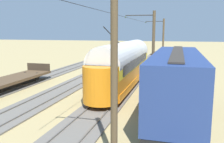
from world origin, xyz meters
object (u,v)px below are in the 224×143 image
object	(u,v)px
flatcar_far_siding	(7,81)
switch_stand	(187,63)
coach_adjacent	(176,80)
vintage_streetcar	(124,63)
catenary_pole_mid_near	(152,48)
catenary_pole_mid_far	(112,72)
catenary_pole_foreground	(163,42)

from	to	relation	value
flatcar_far_siding	switch_stand	size ratio (longest dim) A/B	9.04
coach_adjacent	flatcar_far_siding	xyz separation A→B (m)	(14.97, -2.22, -1.30)
vintage_streetcar	catenary_pole_mid_near	size ratio (longest dim) A/B	2.40
vintage_streetcar	switch_stand	size ratio (longest dim) A/B	14.02
catenary_pole_mid_far	switch_stand	bearing A→B (deg)	-97.49
flatcar_far_siding	vintage_streetcar	bearing A→B (deg)	-155.61
vintage_streetcar	catenary_pole_foreground	xyz separation A→B (m)	(-2.64, -14.81, 1.51)
catenary_pole_foreground	catenary_pole_mid_far	distance (m)	28.93
flatcar_far_siding	switch_stand	world-z (taller)	flatcar_far_siding
catenary_pole_mid_far	switch_stand	world-z (taller)	catenary_pole_mid_far
coach_adjacent	catenary_pole_mid_far	world-z (taller)	catenary_pole_mid_far
catenary_pole_mid_far	vintage_streetcar	bearing A→B (deg)	-79.40
vintage_streetcar	catenary_pole_foreground	size ratio (longest dim) A/B	2.40
catenary_pole_mid_near	switch_stand	world-z (taller)	catenary_pole_mid_near
coach_adjacent	catenary_pole_mid_far	xyz separation A→B (m)	(2.35, 7.38, 1.61)
vintage_streetcar	flatcar_far_siding	distance (m)	11.05
vintage_streetcar	switch_stand	bearing A→B (deg)	-113.97
vintage_streetcar	catenary_pole_mid_far	distance (m)	14.45
catenary_pole_foreground	catenary_pole_mid_near	distance (m)	14.46
flatcar_far_siding	catenary_pole_mid_near	size ratio (longest dim) A/B	1.55
catenary_pole_foreground	coach_adjacent	bearing A→B (deg)	96.22
vintage_streetcar	catenary_pole_foreground	bearing A→B (deg)	-100.12
flatcar_far_siding	switch_stand	xyz separation A→B (m)	(-16.37, -18.89, -0.16)
vintage_streetcar	flatcar_far_siding	world-z (taller)	vintage_streetcar
vintage_streetcar	coach_adjacent	world-z (taller)	vintage_streetcar
vintage_streetcar	catenary_pole_mid_near	world-z (taller)	catenary_pole_mid_near
flatcar_far_siding	switch_stand	distance (m)	25.00
catenary_pole_mid_far	coach_adjacent	bearing A→B (deg)	-107.67
catenary_pole_foreground	flatcar_far_siding	bearing A→B (deg)	56.86
vintage_streetcar	catenary_pole_mid_near	distance (m)	3.06
catenary_pole_mid_near	coach_adjacent	bearing A→B (deg)	108.36
catenary_pole_mid_far	catenary_pole_mid_near	bearing A→B (deg)	-90.00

